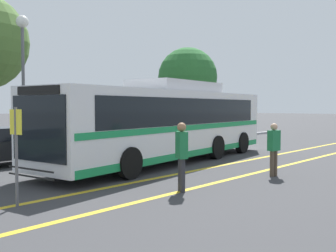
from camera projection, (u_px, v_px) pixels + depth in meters
name	position (u px, v px, depth m)	size (l,w,h in m)	color
ground_plane	(164.00, 160.00, 16.39)	(220.00, 220.00, 0.00)	#38383A
lane_strip_0	(212.00, 167.00, 14.44)	(0.20, 32.40, 0.01)	gold
lane_strip_1	(256.00, 173.00, 13.23)	(0.20, 32.40, 0.01)	gold
curb_strip	(90.00, 150.00, 19.43)	(40.40, 0.36, 0.15)	#99999E
transit_bus	(168.00, 121.00, 15.86)	(12.90, 4.15, 3.27)	silver
parked_car_1	(18.00, 145.00, 15.29)	(4.67, 2.04, 1.44)	black
parked_car_2	(126.00, 136.00, 19.21)	(3.96, 1.93, 1.60)	olive
pedestrian_0	(274.00, 146.00, 12.55)	(0.45, 0.27, 1.70)	brown
pedestrian_1	(182.00, 152.00, 10.26)	(0.41, 0.47, 1.82)	#2D2D33
bus_stop_sign	(16.00, 144.00, 8.71)	(0.08, 0.40, 2.22)	#59595E
street_lamp	(23.00, 50.00, 17.60)	(0.55, 0.55, 6.31)	#59595E
tree_0	(188.00, 77.00, 28.99)	(4.36, 4.36, 6.58)	#513823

